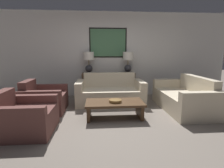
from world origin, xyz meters
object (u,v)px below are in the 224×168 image
at_px(couch_by_side, 184,98).
at_px(console_table, 109,85).
at_px(armchair_near_camera, 24,117).
at_px(table_lamp_right, 128,60).
at_px(decorative_bowl, 115,101).
at_px(armchair_near_back_wall, 44,100).
at_px(couch_by_back_wall, 110,93).
at_px(table_lamp_left, 89,60).
at_px(coffee_table, 115,106).

bearing_deg(couch_by_side, console_table, 141.70).
bearing_deg(armchair_near_camera, console_table, 55.63).
distance_m(table_lamp_right, decorative_bowl, 2.11).
distance_m(armchair_near_back_wall, armchair_near_camera, 1.14).
relative_size(console_table, armchair_near_back_wall, 1.75).
bearing_deg(console_table, armchair_near_camera, -124.37).
bearing_deg(armchair_near_back_wall, table_lamp_right, 29.25).
xyz_separation_m(console_table, couch_by_back_wall, (0.00, -0.71, -0.10)).
xyz_separation_m(table_lamp_left, coffee_table, (0.63, -1.83, -0.89)).
xyz_separation_m(table_lamp_left, couch_by_side, (2.39, -1.41, -0.88)).
relative_size(console_table, coffee_table, 1.33).
bearing_deg(couch_by_back_wall, armchair_near_camera, -134.14).
relative_size(coffee_table, decorative_bowl, 4.63).
xyz_separation_m(couch_by_back_wall, armchair_near_back_wall, (-1.64, -0.55, -0.01)).
distance_m(coffee_table, armchair_near_back_wall, 1.76).
bearing_deg(couch_by_side, decorative_bowl, -165.04).
bearing_deg(coffee_table, table_lamp_left, 109.02).
bearing_deg(table_lamp_right, coffee_table, -107.80).
xyz_separation_m(console_table, couch_by_side, (1.78, -1.41, -0.10)).
height_order(table_lamp_left, couch_by_side, table_lamp_left).
height_order(couch_by_side, decorative_bowl, couch_by_side).
bearing_deg(coffee_table, decorative_bowl, -78.86).
height_order(console_table, couch_by_side, couch_by_side).
height_order(table_lamp_right, armchair_near_camera, table_lamp_right).
xyz_separation_m(table_lamp_left, armchair_near_camera, (-1.03, -2.40, -0.89)).
relative_size(couch_by_side, decorative_bowl, 6.84).
distance_m(console_table, table_lamp_right, 0.99).
bearing_deg(armchair_near_camera, couch_by_back_wall, 45.86).
xyz_separation_m(couch_by_back_wall, decorative_bowl, (0.03, -1.17, 0.11)).
xyz_separation_m(console_table, armchair_near_camera, (-1.64, -2.40, -0.11)).
distance_m(couch_by_back_wall, armchair_near_back_wall, 1.73).
xyz_separation_m(table_lamp_left, couch_by_back_wall, (0.61, -0.71, -0.88)).
relative_size(decorative_bowl, armchair_near_camera, 0.28).
bearing_deg(coffee_table, armchair_near_camera, -161.09).
bearing_deg(couch_by_back_wall, table_lamp_right, 49.30).
bearing_deg(armchair_near_camera, table_lamp_left, 66.73).
relative_size(console_table, table_lamp_left, 2.54).
distance_m(table_lamp_right, armchair_near_camera, 3.40).
bearing_deg(table_lamp_left, decorative_bowl, -71.17).
distance_m(couch_by_side, armchair_near_camera, 3.56).
height_order(couch_by_side, armchair_near_camera, couch_by_side).
distance_m(console_table, coffee_table, 1.83).
bearing_deg(couch_by_back_wall, decorative_bowl, -88.48).
height_order(couch_by_back_wall, armchair_near_camera, couch_by_back_wall).
xyz_separation_m(console_table, table_lamp_left, (-0.61, 0.00, 0.78)).
height_order(couch_by_back_wall, couch_by_side, same).
height_order(table_lamp_left, coffee_table, table_lamp_left).
height_order(table_lamp_right, armchair_near_back_wall, table_lamp_right).
relative_size(table_lamp_left, coffee_table, 0.52).
distance_m(table_lamp_left, armchair_near_back_wall, 1.85).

